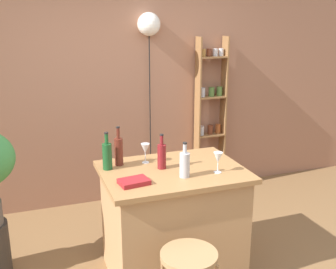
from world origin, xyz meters
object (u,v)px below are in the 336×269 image
Objects in this scene: spice_shelf at (210,116)px; bottle_wine_red at (162,156)px; bottle_spirits_clear at (185,164)px; cookbook at (134,182)px; bottle_vinegar at (107,155)px; wine_glass_left at (145,149)px; bottle_sauce_amber at (119,151)px; pendant_globe_light at (149,26)px; wine_glass_center at (218,158)px.

spice_shelf reaches higher than bottle_wine_red.
bottle_spirits_clear is 0.40m from cookbook.
spice_shelf reaches higher than bottle_vinegar.
cookbook is at bearing -72.07° from bottle_vinegar.
spice_shelf is at bearing 46.92° from wine_glass_left.
bottle_wine_red is at bearing -127.52° from spice_shelf.
bottle_vinegar is 0.39m from cookbook.
spice_shelf is 1.90m from bottle_sauce_amber.
spice_shelf is 0.88× the size of pendant_globe_light.
pendant_globe_light is at bearing 177.07° from spice_shelf.
cookbook is 2.12m from pendant_globe_light.
bottle_wine_red is at bearing -63.10° from wine_glass_left.
bottle_spirits_clear is 0.96× the size of bottle_wine_red.
cookbook is at bearing -141.32° from bottle_wine_red.
cookbook is 0.10× the size of pendant_globe_light.
wine_glass_center is at bearing -89.60° from pendant_globe_light.
bottle_wine_red is 1.80m from pendant_globe_light.
wine_glass_center is (0.68, -0.42, -0.00)m from bottle_sauce_amber.
spice_shelf is 1.30m from pendant_globe_light.
pendant_globe_light is (-0.75, 0.04, 1.06)m from spice_shelf.
wine_glass_left is 0.61m from wine_glass_center.
spice_shelf is 6.18× the size of bottle_vinegar.
spice_shelf is at bearing 58.96° from bottle_spirits_clear.
spice_shelf is at bearing 42.43° from cookbook.
bottle_wine_red is at bearing 148.49° from wine_glass_center.
wine_glass_left is at bearing 115.48° from bottle_spirits_clear.
wine_glass_center is (0.46, -0.40, 0.00)m from wine_glass_left.
bottle_sauce_amber is 0.44m from cookbook.
bottle_vinegar is 0.12m from bottle_sauce_amber.
bottle_sauce_amber is 0.80m from wine_glass_center.
pendant_globe_light reaches higher than bottle_wine_red.
bottle_spirits_clear is at bearing 179.22° from wine_glass_center.
spice_shelf is at bearing 66.39° from wine_glass_center.
bottle_spirits_clear reaches higher than wine_glass_center.
bottle_spirits_clear is 0.25m from bottle_wine_red.
bottle_sauce_amber is at bearing 174.28° from wine_glass_left.
bottle_spirits_clear reaches higher than cookbook.
pendant_globe_light is (-0.01, 1.72, 0.94)m from wine_glass_center.
bottle_spirits_clear is at bearing -45.82° from bottle_sauce_amber.
bottle_vinegar is at bearing -119.69° from pendant_globe_light.
wine_glass_left is at bearing 55.03° from cookbook.
wine_glass_left is (0.32, 0.04, 0.00)m from bottle_vinegar.
spice_shelf is 1.83m from bottle_wine_red.
bottle_spirits_clear is at bearing -65.59° from bottle_wine_red.
wine_glass_left is (-0.19, 0.40, 0.01)m from bottle_spirits_clear.
bottle_wine_red is (-1.11, -1.45, 0.11)m from spice_shelf.
bottle_vinegar is 1.44× the size of cookbook.
spice_shelf is 6.61× the size of bottle_wine_red.
wine_glass_left is 0.08× the size of pendant_globe_light.
wine_glass_center is at bearing -113.61° from spice_shelf.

